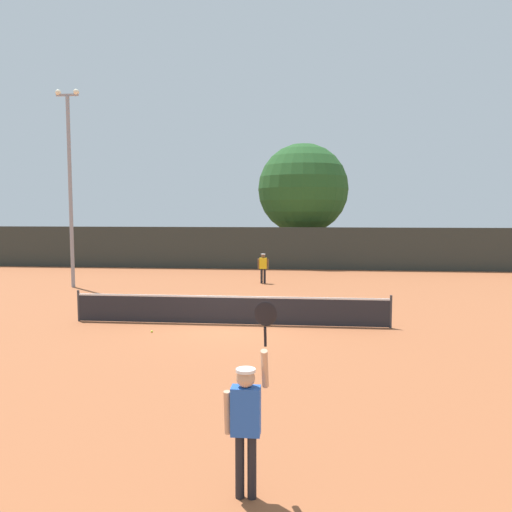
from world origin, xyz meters
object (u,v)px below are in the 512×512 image
Objects in this scene: tennis_ball at (152,331)px; parked_car_mid at (232,251)px; player_receiving at (263,265)px; parked_car_far at (351,248)px; player_serving at (247,412)px; light_pole at (70,178)px; parked_car_near at (170,250)px; large_tree at (303,189)px.

parked_car_mid is at bearing 91.95° from tennis_ball.
player_receiving is 22.83× the size of tennis_ball.
parked_car_mid is at bearing -165.15° from parked_car_far.
light_pole reaches higher than player_serving.
player_receiving is 16.08m from parked_car_far.
light_pole reaches higher than player_receiving.
tennis_ball is 0.01× the size of light_pole.
player_serving is 31.88m from parked_car_mid.
parked_car_mid is (-0.77, 22.71, 0.74)m from tennis_ball.
parked_car_mid reaches higher than player_receiving.
player_serving reaches higher than tennis_ball.
player_serving is 1.68× the size of player_receiving.
light_pole is 2.21× the size of parked_car_near.
parked_car_near reaches higher than player_receiving.
light_pole is at bearing -131.98° from large_tree.
player_serving is at bearing -65.51° from tennis_ball.
parked_car_far is at bearing 20.26° from parked_car_mid.
light_pole is (-6.74, 8.87, 5.34)m from tennis_ball.
player_receiving is at bearing -60.78° from parked_car_near.
player_serving is 0.60× the size of parked_car_near.
large_tree is at bearing 78.13° from tennis_ball.
player_receiving is 0.36× the size of parked_car_near.
player_receiving is 11.30m from large_tree.
tennis_ball is 0.01× the size of large_tree.
player_receiving is 0.16× the size of light_pole.
parked_car_near is 5.09m from parked_car_mid.
parked_car_far is at bearing 51.36° from large_tree.
light_pole reaches higher than tennis_ball.
light_pole is 2.28× the size of parked_car_mid.
player_receiving is at bearing 94.26° from player_serving.
player_serving is at bearing -77.98° from parked_car_near.
parked_car_mid is at bearing -74.09° from player_receiving.
parked_car_far is (15.05, 17.26, -4.60)m from light_pole.
parked_car_near and parked_car_mid have the same top height.
parked_car_far is (8.31, 26.13, 0.74)m from tennis_ball.
tennis_ball is 0.02× the size of parked_car_near.
parked_car_mid is (5.97, 13.84, -4.60)m from light_pole.
light_pole is at bearing 127.22° from tennis_ball.
parked_car_mid is 9.70m from parked_car_far.
large_tree is 1.96× the size of parked_car_near.
tennis_ball is at bearing -88.41° from parked_car_mid.
player_receiving is (-1.48, 19.93, -0.22)m from player_serving.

